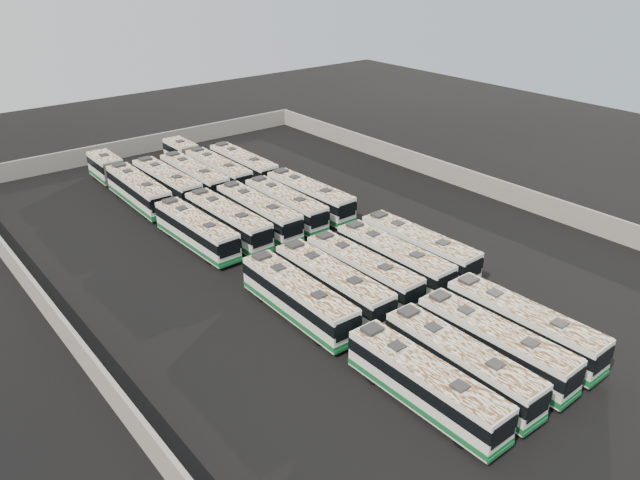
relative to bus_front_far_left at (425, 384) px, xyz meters
The scene contains 21 objects.
ground 21.15m from the bus_front_far_left, 67.90° to the left, with size 140.00×140.00×0.00m, color black.
perimeter_wall 21.09m from the bus_front_far_left, 67.90° to the left, with size 45.20×73.20×2.20m.
bus_front_far_left is the anchor object (origin of this frame).
bus_front_left 3.16m from the bus_front_far_left, ahead, with size 2.49×11.05×3.10m.
bus_front_center 6.42m from the bus_front_far_left, ahead, with size 2.61×11.15×3.12m.
bus_front_right 9.63m from the bus_front_far_left, ahead, with size 2.58×11.32×3.18m.
bus_midfront_far_left 12.35m from the bus_front_far_left, 89.93° to the left, with size 2.64×11.38×3.19m.
bus_midfront_left 12.71m from the bus_front_far_left, 75.43° to the left, with size 2.49×11.42×3.21m.
bus_midfront_center 13.96m from the bus_front_far_left, 62.84° to the left, with size 2.51×11.08×3.11m.
bus_midfront_right 15.61m from the bus_front_far_left, 52.01° to the left, with size 2.47×11.27×3.17m.
bus_midfront_far_right 17.83m from the bus_front_far_left, 44.42° to the left, with size 2.69×11.41×3.20m.
bus_midback_far_left 27.28m from the bus_front_far_left, 90.15° to the left, with size 2.60×11.09×3.11m.
bus_midback_left 27.44m from the bus_front_far_left, 83.46° to the left, with size 2.60×11.41×3.20m.
bus_midback_center 27.90m from the bus_front_far_left, 76.67° to the left, with size 2.47×11.33×3.19m.
bus_midback_right 28.81m from the bus_front_far_left, 70.52° to the left, with size 2.45×10.97×3.08m.
bus_midback_far_right 30.14m from the bus_front_far_left, 64.99° to the left, with size 2.67×11.35×3.18m.
bus_back_far_left 42.74m from the bus_front_far_left, 89.89° to the left, with size 2.79×17.68×3.20m.
bus_back_left 39.95m from the bus_front_far_left, 85.33° to the left, with size 2.58×11.42×3.21m.
bus_back_center 40.11m from the bus_front_far_left, 80.86° to the left, with size 2.45×11.37×3.20m.
bus_back_right 43.81m from the bus_front_far_left, 77.43° to the left, with size 2.39×17.01×3.08m.
bus_back_far_right 41.71m from the bus_front_far_left, 72.24° to the left, with size 2.44×11.10×3.12m.
Camera 1 is at (-30.86, -38.32, 24.88)m, focal length 35.00 mm.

